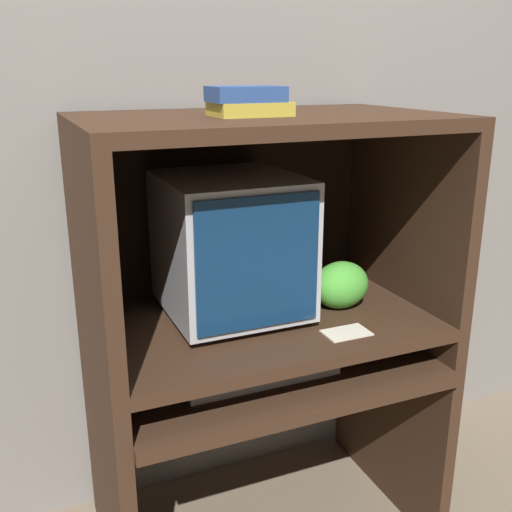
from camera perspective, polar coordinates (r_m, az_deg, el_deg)
The scene contains 10 objects.
wall_back at distance 1.97m, azimuth -3.68°, elevation 13.21°, with size 6.00×0.06×2.60m.
desk_base at distance 1.90m, azimuth 1.17°, elevation -15.80°, with size 1.00×0.64×0.63m.
desk_monitor_shelf at distance 1.78m, azimuth 0.72°, elevation -6.52°, with size 1.00×0.62×0.13m.
hutch_upper at distance 1.68m, azimuth 0.30°, elevation 7.00°, with size 1.00×0.62×0.58m.
crt_monitor at distance 1.71m, azimuth -2.41°, elevation 1.09°, with size 0.38×0.41×0.41m.
keyboard at distance 1.69m, azimuth 0.30°, elevation -11.15°, with size 0.44×0.14×0.03m.
mouse at distance 1.81m, azimuth 8.18°, elevation -9.20°, with size 0.06×0.04×0.03m.
snack_bag at distance 1.81m, azimuth 8.08°, elevation -2.74°, with size 0.17×0.13×0.14m.
book_stack at distance 1.56m, azimuth -0.78°, elevation 14.47°, with size 0.20×0.14×0.07m.
paper_card at distance 1.67m, azimuth 8.61°, elevation -7.23°, with size 0.13×0.08×0.00m.
Camera 1 is at (-0.66, -1.17, 1.45)m, focal length 42.00 mm.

